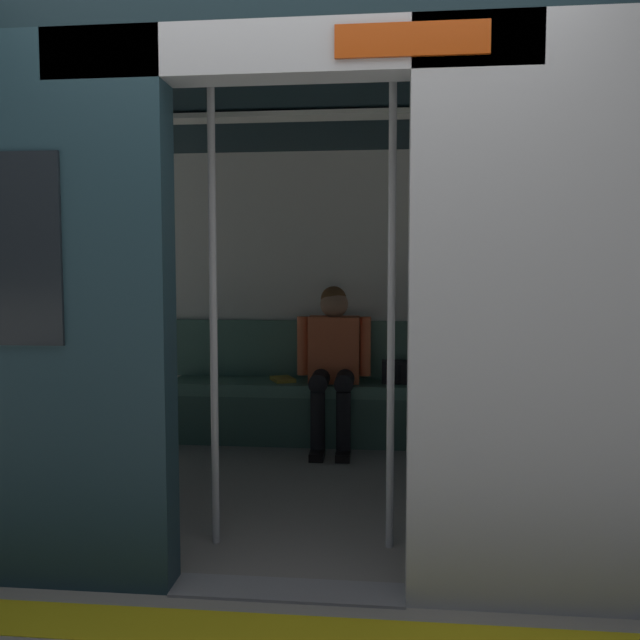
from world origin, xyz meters
TOP-DOWN VIEW (x-y plane):
  - ground_plane at (0.00, 0.00)m, footprint 60.00×60.00m
  - platform_edge_strip at (0.00, 0.30)m, footprint 8.00×0.24m
  - train_car at (0.06, -1.23)m, footprint 6.40×2.80m
  - bench_seat at (0.00, -2.29)m, footprint 2.49×0.44m
  - person_seated at (-0.01, -2.24)m, footprint 0.55×0.68m
  - handbag at (-0.50, -2.33)m, footprint 0.26×0.15m
  - book at (0.39, -2.33)m, footprint 0.23×0.26m
  - grab_pole_door at (0.41, -0.44)m, footprint 0.04×0.04m
  - grab_pole_far at (-0.41, -0.47)m, footprint 0.04×0.04m

SIDE VIEW (x-z plane):
  - ground_plane at x=0.00m, z-range 0.00..0.00m
  - platform_edge_strip at x=0.00m, z-range 0.00..0.01m
  - bench_seat at x=0.00m, z-range 0.12..0.59m
  - book at x=0.39m, z-range 0.46..0.49m
  - handbag at x=-0.50m, z-range 0.46..0.63m
  - person_seated at x=-0.01m, z-range 0.09..1.28m
  - grab_pole_door at x=0.41m, z-range 0.00..2.22m
  - grab_pole_far at x=-0.41m, z-range 0.00..2.22m
  - train_car at x=0.06m, z-range 0.38..2.74m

